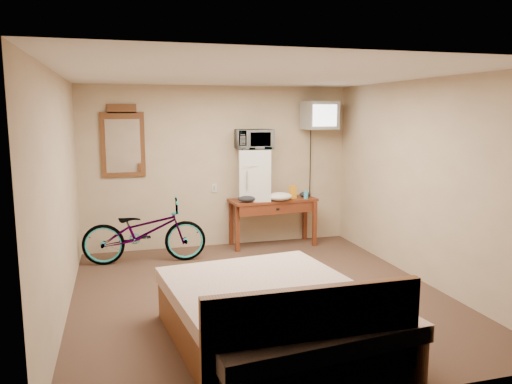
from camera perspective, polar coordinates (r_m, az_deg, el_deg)
room at (r=5.61m, az=0.37°, el=0.43°), size 4.60×4.64×2.50m
desk at (r=7.83m, az=2.01°, el=-1.69°), size 1.40×0.64×0.75m
mini_fridge at (r=7.71m, az=-0.22°, el=2.00°), size 0.56×0.54×0.79m
microwave at (r=7.67m, az=-0.22°, el=6.04°), size 0.56×0.38×0.30m
snack_bag at (r=7.88m, az=4.24°, el=0.00°), size 0.12×0.09×0.21m
blue_cup at (r=7.90m, az=5.73°, el=-0.30°), size 0.07×0.07×0.12m
cloth_cream at (r=7.69m, az=2.70°, el=-0.52°), size 0.41×0.31×0.13m
cloth_dark_a at (r=7.55m, az=-1.06°, el=-0.77°), size 0.28×0.21×0.10m
cloth_dark_b at (r=8.04m, az=5.63°, el=-0.27°), size 0.19×0.15×0.09m
crt_television at (r=7.98m, az=7.27°, el=8.67°), size 0.54×0.61×0.43m
wall_mirror at (r=7.62m, az=-14.97°, el=5.55°), size 0.63×0.04×1.07m
bicycle at (r=7.17m, az=-12.61°, el=-4.42°), size 1.74×0.72×0.89m
bed at (r=4.54m, az=2.22°, el=-14.31°), size 1.91×2.39×0.90m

